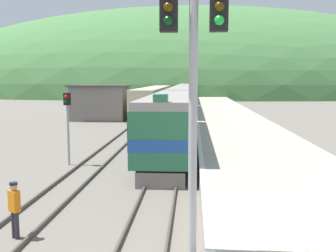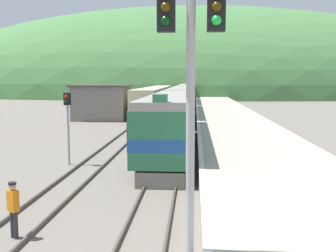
{
  "view_description": "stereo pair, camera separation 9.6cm",
  "coord_description": "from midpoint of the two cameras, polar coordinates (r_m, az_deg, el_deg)",
  "views": [
    {
      "loc": [
        1.47,
        -6.92,
        5.02
      ],
      "look_at": [
        0.05,
        15.32,
        2.35
      ],
      "focal_mm": 42.0,
      "sensor_mm": 36.0,
      "label": 1
    },
    {
      "loc": [
        1.56,
        -6.91,
        5.02
      ],
      "look_at": [
        0.05,
        15.32,
        2.35
      ],
      "focal_mm": 42.0,
      "sensor_mm": 36.0,
      "label": 2
    }
  ],
  "objects": [
    {
      "name": "distant_hills",
      "position": [
        130.8,
        2.99,
        4.63
      ],
      "size": [
        187.56,
        84.4,
        55.56
      ],
      "color": "#477A42",
      "rests_on": "ground"
    },
    {
      "name": "track_worker",
      "position": [
        13.48,
        -21.58,
        -10.79
      ],
      "size": [
        0.42,
        0.38,
        1.82
      ],
      "color": "#2D2D33",
      "rests_on": "ground"
    },
    {
      "name": "carriage_fourth",
      "position": [
        94.44,
        2.73,
        5.1
      ],
      "size": [
        2.98,
        21.97,
        3.97
      ],
      "color": "black",
      "rests_on": "ground"
    },
    {
      "name": "signal_post_siding",
      "position": [
        23.47,
        -14.51,
        1.82
      ],
      "size": [
        0.36,
        0.42,
        4.28
      ],
      "color": "#9E9EA3",
      "rests_on": "ground"
    },
    {
      "name": "carriage_second",
      "position": [
        48.8,
        1.86,
        3.48
      ],
      "size": [
        2.98,
        21.97,
        3.97
      ],
      "color": "black",
      "rests_on": "ground"
    },
    {
      "name": "carriage_third",
      "position": [
        71.61,
        2.43,
        4.55
      ],
      "size": [
        2.98,
        21.97,
        3.97
      ],
      "color": "black",
      "rests_on": "ground"
    },
    {
      "name": "express_train_lead_car",
      "position": [
        27.05,
        0.41,
        0.8
      ],
      "size": [
        2.99,
        19.48,
        4.33
      ],
      "color": "black",
      "rests_on": "ground"
    },
    {
      "name": "signal_mast_main",
      "position": [
        8.88,
        3.39,
        8.67
      ],
      "size": [
        2.2,
        0.42,
        8.07
      ],
      "color": "#9E9EA3",
      "rests_on": "ground"
    },
    {
      "name": "platform",
      "position": [
        57.22,
        7.5,
        2.25
      ],
      "size": [
        7.17,
        140.0,
        1.01
      ],
      "color": "#B2A893",
      "rests_on": "ground"
    },
    {
      "name": "track_main",
      "position": [
        77.09,
        2.51,
        3.16
      ],
      "size": [
        1.52,
        180.0,
        0.16
      ],
      "color": "#4C443D",
      "rests_on": "ground"
    },
    {
      "name": "carriage_fifth",
      "position": [
        117.28,
        2.91,
        5.43
      ],
      "size": [
        2.98,
        21.97,
        3.97
      ],
      "color": "black",
      "rests_on": "ground"
    },
    {
      "name": "station_shed",
      "position": [
        49.3,
        -9.79,
        3.43
      ],
      "size": [
        6.86,
        5.95,
        4.3
      ],
      "color": "slate",
      "rests_on": "ground"
    },
    {
      "name": "siding_train",
      "position": [
        59.51,
        -2.02,
        3.88
      ],
      "size": [
        2.9,
        32.75,
        3.79
      ],
      "color": "black",
      "rests_on": "ground"
    },
    {
      "name": "track_siding",
      "position": [
        77.29,
        -0.72,
        3.18
      ],
      "size": [
        1.52,
        180.0,
        0.16
      ],
      "color": "#4C443D",
      "rests_on": "ground"
    }
  ]
}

